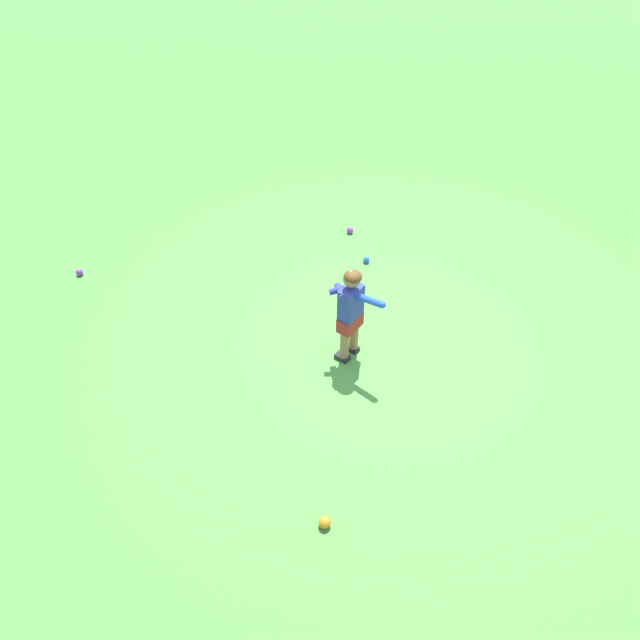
# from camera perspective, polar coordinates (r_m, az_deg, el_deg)

# --- Properties ---
(ground_plane) EXTENTS (40.00, 40.00, 0.00)m
(ground_plane) POSITION_cam_1_polar(r_m,az_deg,el_deg) (6.34, 6.27, -2.39)
(ground_plane) COLOR #519942
(child_batter) EXTENTS (0.41, 0.56, 1.08)m
(child_batter) POSITION_cam_1_polar(r_m,az_deg,el_deg) (5.76, 2.98, 1.23)
(child_batter) COLOR #232328
(child_batter) RESTS_ON ground
(play_ball_far_left) EXTENTS (0.09, 0.09, 0.09)m
(play_ball_far_left) POSITION_cam_1_polar(r_m,az_deg,el_deg) (8.00, 2.90, 8.59)
(play_ball_far_left) COLOR purple
(play_ball_far_left) RESTS_ON ground
(play_ball_midfield) EXTENTS (0.10, 0.10, 0.10)m
(play_ball_midfield) POSITION_cam_1_polar(r_m,az_deg,el_deg) (4.96, 0.45, -18.82)
(play_ball_midfield) COLOR orange
(play_ball_midfield) RESTS_ON ground
(play_ball_far_right) EXTENTS (0.08, 0.08, 0.08)m
(play_ball_far_right) POSITION_cam_1_polar(r_m,az_deg,el_deg) (7.46, 4.46, 5.77)
(play_ball_far_right) COLOR blue
(play_ball_far_right) RESTS_ON ground
(play_ball_behind_batter) EXTENTS (0.08, 0.08, 0.08)m
(play_ball_behind_batter) POSITION_cam_1_polar(r_m,az_deg,el_deg) (7.79, -22.05, 4.26)
(play_ball_behind_batter) COLOR purple
(play_ball_behind_batter) RESTS_ON ground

